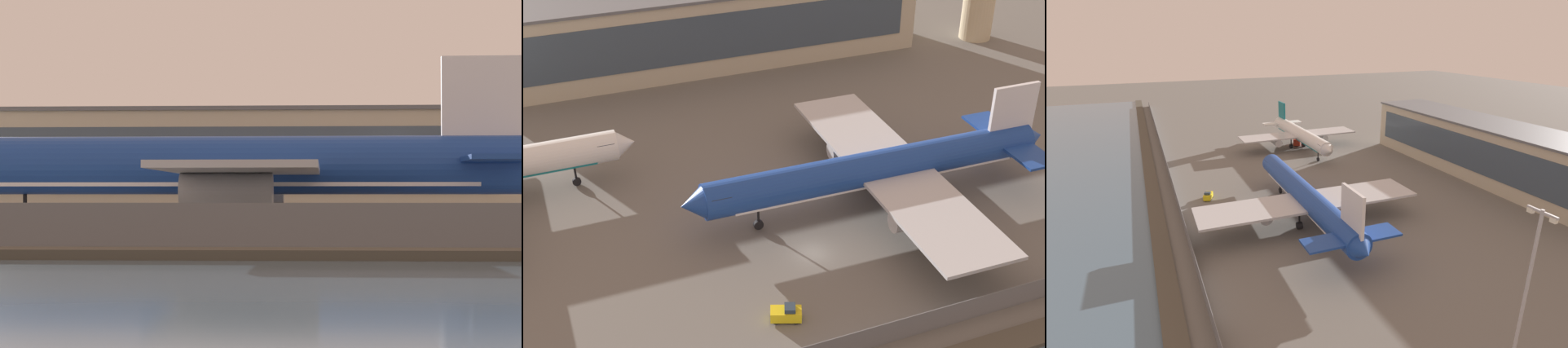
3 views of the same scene
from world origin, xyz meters
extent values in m
plane|color=#66635E|center=(0.00, 0.00, 0.00)|extent=(500.00, 500.00, 0.00)
cylinder|color=#193D93|center=(11.28, 6.58, 5.37)|extent=(44.16, 4.99, 4.38)
cube|color=silver|center=(11.28, 6.58, 4.16)|extent=(37.53, 4.02, 0.79)
cube|color=#B7BABF|center=(13.34, -4.03, 4.82)|extent=(9.99, 21.30, 0.44)
cube|color=#B7BABF|center=(13.63, 17.14, 4.82)|extent=(9.99, 21.30, 0.44)
cylinder|color=#B7BABF|center=(12.04, -2.32, 3.40)|extent=(6.21, 2.49, 2.41)
cylinder|color=#B7BABF|center=(12.28, 15.46, 3.40)|extent=(6.21, 2.49, 2.41)
cube|color=silver|center=(30.68, 6.32, 9.75)|extent=(6.62, 0.62, 7.45)
cube|color=#193D93|center=(30.63, 2.44, 5.70)|extent=(4.52, 7.82, 0.35)
cube|color=#193D93|center=(30.74, 10.20, 5.70)|extent=(4.52, 7.82, 0.35)
cylinder|color=black|center=(-4.16, 6.80, 1.90)|extent=(0.31, 0.31, 2.56)
cylinder|color=black|center=(-4.16, 6.80, 0.61)|extent=(1.23, 0.50, 1.23)
cylinder|color=black|center=(14.34, 4.24, 1.90)|extent=(0.35, 0.35, 2.56)
cylinder|color=black|center=(14.34, 4.24, 0.61)|extent=(1.42, 1.01, 1.41)
cylinder|color=black|center=(14.40, 8.84, 1.90)|extent=(0.35, 0.35, 2.56)
cylinder|color=black|center=(14.40, 8.84, 0.61)|extent=(1.42, 1.01, 1.41)
cube|color=#BCB299|center=(4.93, 59.80, 6.71)|extent=(76.29, 15.55, 13.41)
cube|color=#3D4C5B|center=(4.93, 51.95, 7.38)|extent=(70.18, 0.16, 8.05)
cube|color=#5B5E63|center=(4.93, 59.80, 13.66)|extent=(76.89, 16.15, 0.50)
camera|label=1|loc=(17.66, -69.71, 3.05)|focal=70.00mm
camera|label=2|loc=(-27.37, -61.08, 51.52)|focal=50.00mm
camera|label=3|loc=(78.97, -21.17, 35.18)|focal=28.00mm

